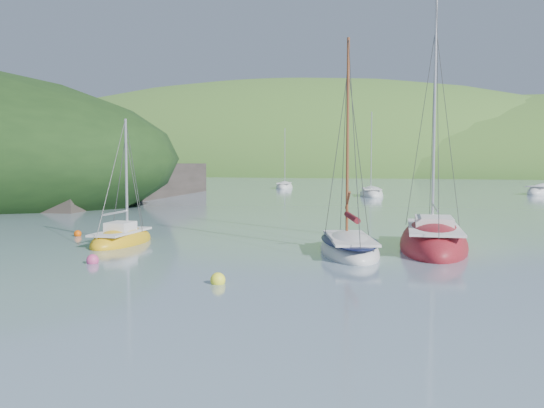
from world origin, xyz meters
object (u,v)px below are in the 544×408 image
(daysailer_white, at_px, (349,248))
(sailboat_yellow, at_px, (122,240))
(sloop_red, at_px, (433,244))
(distant_sloop_c, at_px, (284,187))
(distant_sloop_a, at_px, (371,194))

(daysailer_white, distance_m, sailboat_yellow, 10.53)
(sloop_red, height_order, distant_sloop_c, sloop_red)
(daysailer_white, height_order, sailboat_yellow, daysailer_white)
(daysailer_white, distance_m, distant_sloop_c, 59.62)
(sailboat_yellow, xyz_separation_m, distant_sloop_c, (-11.73, 56.10, -0.00))
(daysailer_white, relative_size, sloop_red, 0.78)
(sloop_red, relative_size, distant_sloop_c, 1.34)
(sailboat_yellow, height_order, distant_sloop_a, distant_sloop_a)
(distant_sloop_c, bearing_deg, sailboat_yellow, -92.39)
(sloop_red, distance_m, sailboat_yellow, 14.03)
(sailboat_yellow, bearing_deg, distant_sloop_a, 78.27)
(sailboat_yellow, bearing_deg, sloop_red, 6.75)
(daysailer_white, relative_size, distant_sloop_a, 0.96)
(sloop_red, bearing_deg, daysailer_white, -148.54)
(daysailer_white, distance_m, distant_sloop_a, 41.68)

